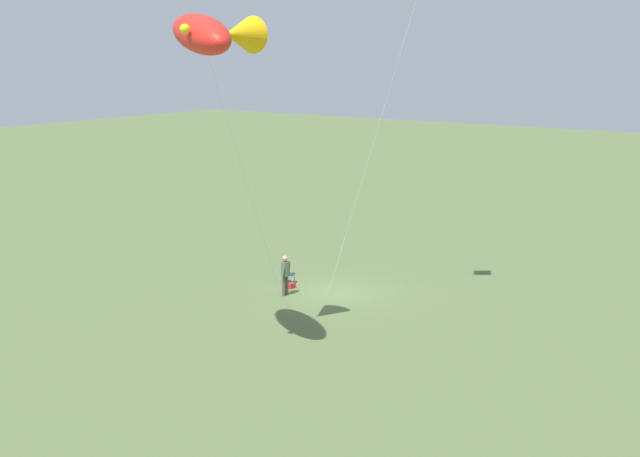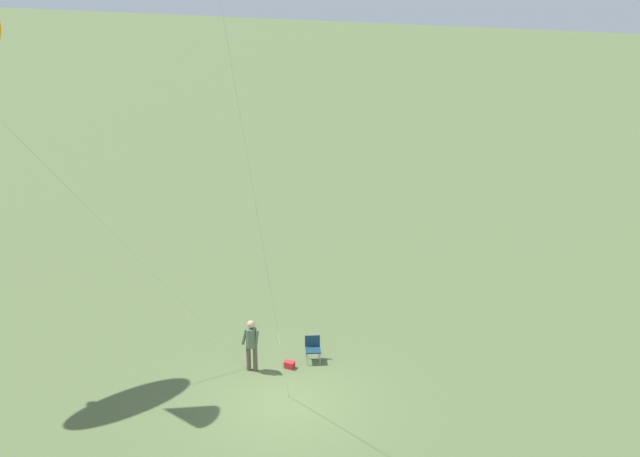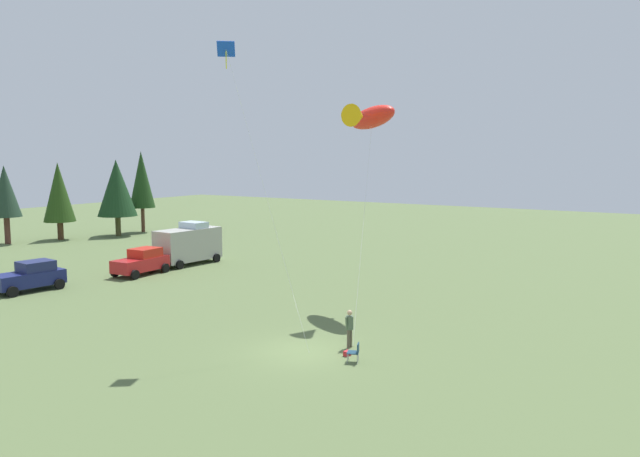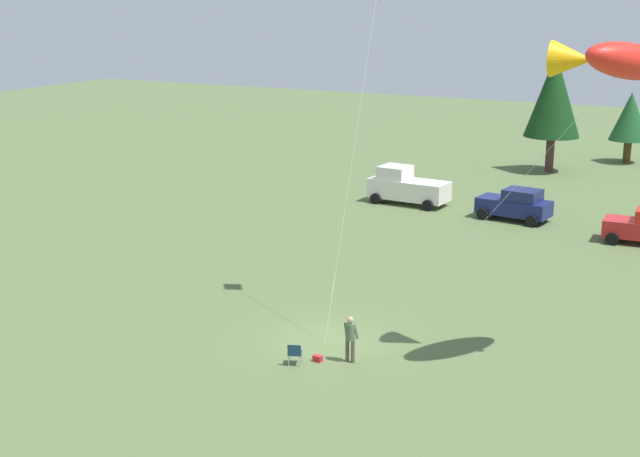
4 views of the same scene
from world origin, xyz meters
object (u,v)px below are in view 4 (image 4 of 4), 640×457
at_px(person_kite_flyer, 350,335).
at_px(kite_large_fish, 615,61).
at_px(folding_chair, 295,352).
at_px(truck_white_pickup, 406,187).
at_px(backpack_on_grass, 318,358).
at_px(car_navy_hatch, 516,204).

relative_size(person_kite_flyer, kite_large_fish, 0.15).
bearing_deg(folding_chair, truck_white_pickup, -8.37).
bearing_deg(backpack_on_grass, person_kite_flyer, 24.58).
bearing_deg(folding_chair, backpack_on_grass, -60.78).
relative_size(truck_white_pickup, car_navy_hatch, 1.17).
xyz_separation_m(car_navy_hatch, kite_large_fish, (8.31, -20.00, 9.86)).
bearing_deg(kite_large_fish, truck_white_pickup, 126.66).
bearing_deg(truck_white_pickup, folding_chair, 107.20).
bearing_deg(folding_chair, person_kite_flyer, -75.93).
relative_size(folding_chair, kite_large_fish, 0.07).
height_order(truck_white_pickup, car_navy_hatch, truck_white_pickup).
bearing_deg(car_navy_hatch, folding_chair, -85.69).
relative_size(person_kite_flyer, backpack_on_grass, 5.44).
bearing_deg(backpack_on_grass, car_navy_hatch, 88.59).
xyz_separation_m(folding_chair, truck_white_pickup, (-6.15, 25.38, 0.61)).
distance_m(person_kite_flyer, kite_large_fish, 12.94).
bearing_deg(backpack_on_grass, truck_white_pickup, 105.21).
relative_size(car_navy_hatch, kite_large_fish, 0.38).
distance_m(person_kite_flyer, folding_chair, 2.09).
height_order(person_kite_flyer, folding_chair, person_kite_flyer).
distance_m(folding_chair, backpack_on_grass, 0.97).
height_order(person_kite_flyer, kite_large_fish, kite_large_fish).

